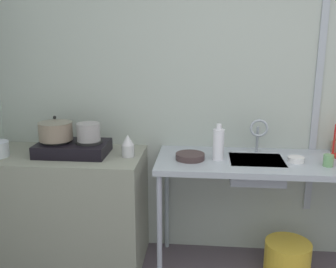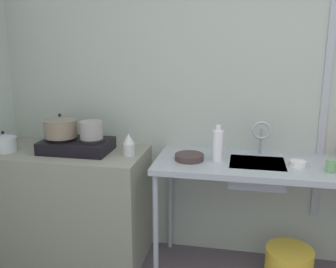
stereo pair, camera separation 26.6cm
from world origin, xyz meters
The scene contains 16 objects.
wall_back centered at (0.00, 1.92, 1.24)m, with size 5.16×0.10×2.47m, color #A9B2AB.
wall_metal_strip centered at (0.25, 1.86, 1.36)m, with size 0.05×0.01×1.98m, color #A1A9B7.
counter_concrete centered at (-1.58, 1.57, 0.43)m, with size 1.15×0.59×0.86m, color gray.
counter_sink centered at (-0.09, 1.57, 0.79)m, with size 1.59×0.59×0.86m.
stove centered at (-1.50, 1.57, 0.90)m, with size 0.50×0.33×0.11m.
pot_on_left_burner centered at (-1.63, 1.57, 1.04)m, with size 0.24×0.24×0.18m.
pot_on_right_burner centered at (-1.38, 1.57, 1.03)m, with size 0.17×0.17×0.13m.
percolator centered at (-1.10, 1.56, 0.93)m, with size 0.09×0.09×0.16m.
sink_basin centered at (-0.20, 1.57, 0.78)m, with size 0.37×0.31×0.15m, color #A1A9B7.
faucet centered at (-0.18, 1.71, 1.03)m, with size 0.13×0.08×0.26m.
frying_pan centered at (-0.66, 1.54, 0.88)m, with size 0.20×0.20×0.04m, color #3F2F30.
cup_by_rack centered at (0.25, 1.47, 0.90)m, with size 0.07×0.07×0.08m, color #6C9F68.
small_bowl_on_drainboard centered at (0.06, 1.54, 0.87)m, with size 0.11×0.11×0.04m, color white.
bottle_by_sink centered at (-0.47, 1.55, 0.97)m, with size 0.08×0.08×0.25m.
utensil_jar centered at (0.40, 1.82, 0.90)m, with size 0.06×0.08×0.20m.
bucket_on_floor centered at (0.06, 1.53, 0.13)m, with size 0.33×0.33×0.25m, color yellow.
Camera 1 is at (-0.57, -1.00, 1.68)m, focal length 40.93 mm.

